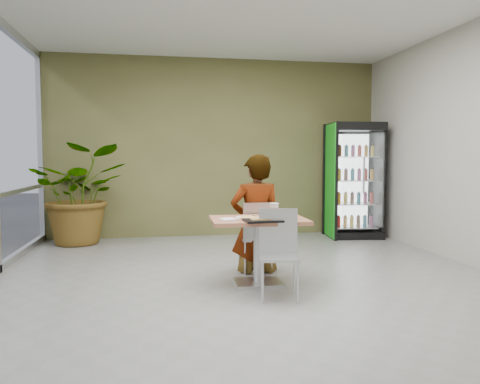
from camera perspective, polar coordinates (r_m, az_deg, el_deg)
name	(u,v)px	position (r m, az deg, el deg)	size (l,w,h in m)	color
ground	(255,287)	(5.25, 1.85, -11.49)	(7.00, 7.00, 0.00)	gray
room_envelope	(255,141)	(5.06, 1.90, 6.25)	(6.00, 7.00, 3.20)	beige
dining_table	(258,237)	(5.21, 2.24, -5.54)	(1.07, 0.76, 0.75)	#A56646
chair_far	(257,231)	(5.77, 2.08, -4.82)	(0.41, 0.41, 0.88)	#B9BBBE
chair_near	(279,246)	(4.81, 4.74, -6.53)	(0.47, 0.47, 0.89)	#B9BBBE
seated_woman	(256,226)	(5.80, 1.95, -4.12)	(0.65, 0.42, 1.76)	black
pizza_plate	(247,217)	(5.20, 0.84, -3.02)	(0.32, 0.24, 0.03)	white
soda_cup	(275,211)	(5.19, 4.23, -2.32)	(0.09, 0.09, 0.17)	white
napkin_stack	(228,219)	(5.00, -1.41, -3.36)	(0.16, 0.16, 0.02)	white
cafeteria_tray	(263,220)	(4.92, 2.80, -3.49)	(0.39, 0.28, 0.02)	black
beverage_fridge	(354,180)	(8.58, 13.78, 1.38)	(1.01, 0.82, 2.03)	black
potted_plant	(81,194)	(8.13, -18.85, -0.23)	(1.48, 1.28, 1.65)	#276127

